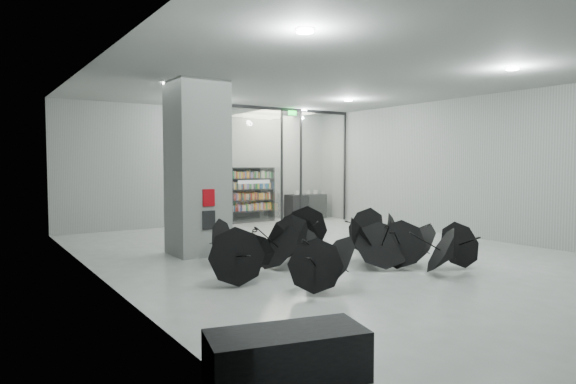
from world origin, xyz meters
TOP-DOWN VIEW (x-y plane):
  - room at (0.00, 0.00)m, footprint 14.00×14.02m
  - column at (-2.50, 2.00)m, footprint 1.20×1.20m
  - fire_cabinet at (-2.50, 1.38)m, footprint 0.28×0.04m
  - info_panel at (-2.50, 1.38)m, footprint 0.30×0.03m
  - exit_sign at (2.40, 5.30)m, footprint 0.30×0.06m
  - glass_partition at (2.39, 5.50)m, footprint 5.06×0.08m
  - bench at (-4.50, -4.81)m, footprint 1.66×1.02m
  - bookshelf at (1.59, 6.75)m, footprint 1.80×0.45m
  - shop_counter at (3.88, 6.58)m, footprint 1.57×0.67m
  - umbrella_cluster at (-0.70, -0.88)m, footprint 5.56×4.74m

SIDE VIEW (x-z plane):
  - bench at x=-4.50m, z-range 0.00..0.50m
  - umbrella_cluster at x=-0.70m, z-range -0.34..0.98m
  - shop_counter at x=3.88m, z-range 0.00..0.93m
  - info_panel at x=-2.50m, z-range 0.64..1.06m
  - bookshelf at x=1.59m, z-range 0.00..1.97m
  - fire_cabinet at x=-2.50m, z-range 1.16..1.54m
  - column at x=-2.50m, z-range 0.00..4.00m
  - glass_partition at x=2.39m, z-range 0.18..4.18m
  - room at x=0.00m, z-range 0.84..4.85m
  - exit_sign at x=2.40m, z-range 3.74..3.90m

